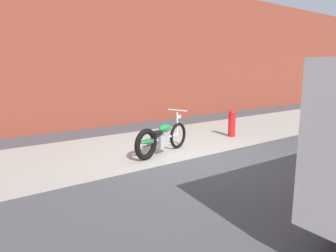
{
  "coord_description": "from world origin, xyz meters",
  "views": [
    {
      "loc": [
        -4.5,
        -5.14,
        2.04
      ],
      "look_at": [
        -0.4,
        0.43,
        0.75
      ],
      "focal_mm": 32.54,
      "sensor_mm": 36.0,
      "label": 1
    }
  ],
  "objects": [
    {
      "name": "ground_plane",
      "position": [
        0.0,
        0.0,
        0.0
      ],
      "size": [
        80.0,
        80.0,
        0.0
      ],
      "primitive_type": "plane",
      "color": "#47474C"
    },
    {
      "name": "brick_building_wall",
      "position": [
        0.0,
        5.2,
        2.69
      ],
      "size": [
        36.0,
        0.5,
        5.39
      ],
      "primitive_type": "cube",
      "color": "brown",
      "rests_on": "ground"
    },
    {
      "name": "motorcycle_green",
      "position": [
        -0.45,
        0.72,
        0.4
      ],
      "size": [
        1.94,
        0.84,
        1.03
      ],
      "rotation": [
        0.0,
        0.0,
        0.31
      ],
      "color": "black",
      "rests_on": "ground"
    },
    {
      "name": "fire_hydrant",
      "position": [
        2.53,
        1.1,
        0.42
      ],
      "size": [
        0.22,
        0.22,
        0.84
      ],
      "color": "red",
      "rests_on": "ground"
    },
    {
      "name": "sidewalk_slab",
      "position": [
        0.0,
        1.75,
        0.0
      ],
      "size": [
        36.0,
        3.5,
        0.01
      ],
      "primitive_type": "cube",
      "color": "#9E998E",
      "rests_on": "ground"
    }
  ]
}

